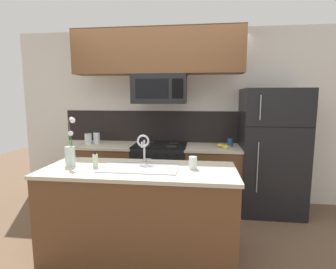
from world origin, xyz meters
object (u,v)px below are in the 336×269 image
(drinking_glass, at_px, (193,163))
(flower_vase, at_px, (70,153))
(sink_faucet, at_px, (143,145))
(dish_soap_bottle, at_px, (95,160))
(storage_jar_medium, at_px, (97,137))
(banana_bunch, at_px, (224,146))
(stove_range, at_px, (160,175))
(microwave, at_px, (160,89))
(refrigerator, at_px, (271,151))
(storage_jar_tall, at_px, (88,139))
(coffee_tin, at_px, (230,142))

(drinking_glass, height_order, flower_vase, flower_vase)
(sink_faucet, bearing_deg, dish_soap_bottle, -154.23)
(storage_jar_medium, height_order, sink_faucet, sink_faucet)
(banana_bunch, height_order, dish_soap_bottle, dish_soap_bottle)
(stove_range, distance_m, microwave, 1.25)
(drinking_glass, bearing_deg, stove_range, 112.66)
(banana_bunch, distance_m, dish_soap_bottle, 1.81)
(microwave, relative_size, banana_bunch, 3.91)
(sink_faucet, relative_size, drinking_glass, 2.54)
(flower_vase, bearing_deg, microwave, 59.68)
(refrigerator, height_order, storage_jar_tall, refrigerator)
(stove_range, bearing_deg, sink_faucet, -90.83)
(storage_jar_medium, relative_size, flower_vase, 0.38)
(storage_jar_medium, bearing_deg, dish_soap_bottle, -68.49)
(coffee_tin, distance_m, dish_soap_bottle, 1.96)
(microwave, height_order, storage_jar_tall, microwave)
(microwave, distance_m, flower_vase, 1.58)
(refrigerator, distance_m, drinking_glass, 1.62)
(microwave, height_order, dish_soap_bottle, microwave)
(coffee_tin, bearing_deg, flower_vase, -142.83)
(microwave, xyz_separation_m, storage_jar_tall, (-1.09, 0.02, -0.72))
(microwave, bearing_deg, refrigerator, 1.52)
(storage_jar_medium, bearing_deg, drinking_glass, -40.00)
(stove_range, relative_size, refrigerator, 0.54)
(stove_range, distance_m, dish_soap_bottle, 1.44)
(sink_faucet, xyz_separation_m, drinking_glass, (0.52, -0.16, -0.14))
(coffee_tin, bearing_deg, microwave, -175.93)
(sink_faucet, relative_size, flower_vase, 0.62)
(dish_soap_bottle, xyz_separation_m, drinking_glass, (0.96, 0.06, -0.01))
(banana_bunch, distance_m, sink_faucet, 1.36)
(microwave, height_order, coffee_tin, microwave)
(coffee_tin, bearing_deg, refrigerator, -3.12)
(stove_range, height_order, storage_jar_medium, storage_jar_medium)
(microwave, xyz_separation_m, coffee_tin, (1.00, 0.07, -0.75))
(storage_jar_tall, height_order, flower_vase, flower_vase)
(dish_soap_bottle, bearing_deg, storage_jar_tall, 116.52)
(refrigerator, height_order, drinking_glass, refrigerator)
(refrigerator, height_order, sink_faucet, refrigerator)
(microwave, bearing_deg, flower_vase, -120.32)
(stove_range, xyz_separation_m, microwave, (0.00, -0.02, 1.25))
(banana_bunch, distance_m, flower_vase, 2.01)
(storage_jar_tall, relative_size, sink_faucet, 0.51)
(coffee_tin, xyz_separation_m, drinking_glass, (-0.49, -1.26, 0.01))
(banana_bunch, xyz_separation_m, sink_faucet, (-0.91, -0.99, 0.18))
(stove_range, bearing_deg, dish_soap_bottle, -109.90)
(stove_range, distance_m, flower_vase, 1.56)
(storage_jar_medium, height_order, flower_vase, flower_vase)
(storage_jar_tall, distance_m, flower_vase, 1.30)
(banana_bunch, relative_size, drinking_glass, 1.58)
(stove_range, xyz_separation_m, refrigerator, (1.55, 0.02, 0.40))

